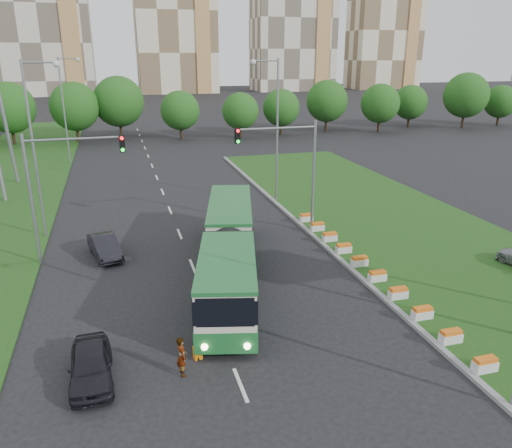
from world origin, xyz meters
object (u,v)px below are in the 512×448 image
object	(u,v)px
traffic_mast_left	(58,178)
pedestrian	(182,356)
car_left_near	(91,365)
traffic_mast_median	(292,160)
articulated_bus	(226,248)
car_left_far	(105,246)
shopping_trolley	(198,353)

from	to	relation	value
traffic_mast_left	pedestrian	xyz separation A→B (m)	(5.29, -13.69, -4.50)
car_left_near	traffic_mast_left	bearing A→B (deg)	96.03
traffic_mast_median	articulated_bus	world-z (taller)	traffic_mast_median
articulated_bus	car_left_near	bearing A→B (deg)	-118.01
traffic_mast_median	pedestrian	xyz separation A→B (m)	(-9.87, -14.69, -4.50)
traffic_mast_median	traffic_mast_left	bearing A→B (deg)	-176.23
articulated_bus	car_left_far	world-z (taller)	articulated_bus
car_left_near	car_left_far	distance (m)	13.19
car_left_far	pedestrian	distance (m)	14.13
car_left_near	car_left_far	size ratio (longest dim) A/B	0.98
traffic_mast_left	car_left_near	distance (m)	13.99
car_left_near	pedestrian	size ratio (longest dim) A/B	2.40
traffic_mast_median	traffic_mast_left	size ratio (longest dim) A/B	1.00
car_left_far	car_left_near	bearing A→B (deg)	-105.22
traffic_mast_median	car_left_far	xyz separation A→B (m)	(-12.91, -0.89, -4.66)
pedestrian	shopping_trolley	distance (m)	1.33
articulated_bus	shopping_trolley	world-z (taller)	articulated_bus
traffic_mast_left	articulated_bus	xyz separation A→B (m)	(9.05, -4.96, -3.61)
articulated_bus	traffic_mast_left	bearing A→B (deg)	165.18
car_left_far	shopping_trolley	world-z (taller)	car_left_far
traffic_mast_left	pedestrian	size ratio (longest dim) A/B	4.69
pedestrian	shopping_trolley	bearing A→B (deg)	-46.17
traffic_mast_median	car_left_near	xyz separation A→B (m)	(-13.39, -14.07, -4.65)
car_left_near	car_left_far	xyz separation A→B (m)	(0.48, 13.18, -0.01)
traffic_mast_left	car_left_near	world-z (taller)	traffic_mast_left
traffic_mast_median	pedestrian	size ratio (longest dim) A/B	4.69
car_left_near	pedestrian	bearing A→B (deg)	-11.67
traffic_mast_median	articulated_bus	size ratio (longest dim) A/B	0.46
car_left_near	pedestrian	distance (m)	3.57
articulated_bus	car_left_far	size ratio (longest dim) A/B	4.15
traffic_mast_left	car_left_far	size ratio (longest dim) A/B	1.92
articulated_bus	car_left_far	xyz separation A→B (m)	(-6.80, 5.07, -1.06)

